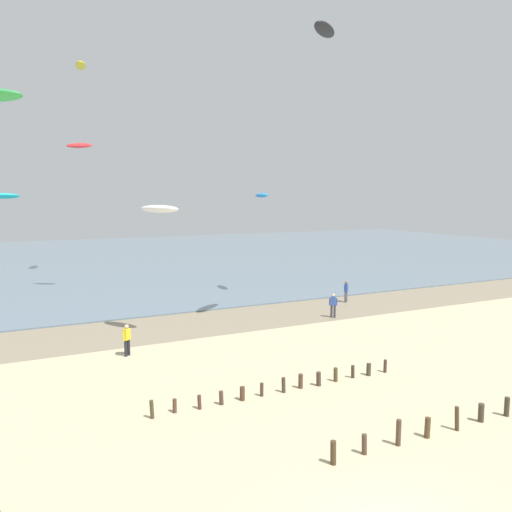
{
  "coord_description": "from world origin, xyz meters",
  "views": [
    {
      "loc": [
        -8.06,
        -8.49,
        8.38
      ],
      "look_at": [
        1.68,
        11.47,
        5.76
      ],
      "focal_mm": 34.72,
      "sensor_mm": 36.0,
      "label": 1
    }
  ],
  "objects_px": {
    "kite_aloft_6": "(159,209)",
    "kite_aloft_2": "(81,66)",
    "person_left_flank": "(333,305)",
    "kite_aloft_3": "(325,30)",
    "kite_aloft_8": "(262,195)",
    "person_by_waterline": "(127,339)",
    "kite_aloft_9": "(79,145)",
    "kite_aloft_4": "(2,196)",
    "person_mid_beach": "(346,291)"
  },
  "relations": [
    {
      "from": "person_mid_beach",
      "to": "kite_aloft_9",
      "type": "height_order",
      "value": "kite_aloft_9"
    },
    {
      "from": "kite_aloft_2",
      "to": "kite_aloft_6",
      "type": "bearing_deg",
      "value": 10.37
    },
    {
      "from": "person_mid_beach",
      "to": "kite_aloft_9",
      "type": "relative_size",
      "value": 0.74
    },
    {
      "from": "person_by_waterline",
      "to": "person_left_flank",
      "type": "relative_size",
      "value": 1.0
    },
    {
      "from": "kite_aloft_2",
      "to": "kite_aloft_9",
      "type": "xyz_separation_m",
      "value": [
        -1.45,
        -8.71,
        -8.72
      ]
    },
    {
      "from": "person_left_flank",
      "to": "kite_aloft_2",
      "type": "distance_m",
      "value": 35.4
    },
    {
      "from": "person_mid_beach",
      "to": "person_left_flank",
      "type": "xyz_separation_m",
      "value": [
        -3.9,
        -3.81,
        0.0
      ]
    },
    {
      "from": "person_by_waterline",
      "to": "kite_aloft_2",
      "type": "relative_size",
      "value": 0.55
    },
    {
      "from": "kite_aloft_3",
      "to": "kite_aloft_6",
      "type": "distance_m",
      "value": 14.45
    },
    {
      "from": "person_by_waterline",
      "to": "person_left_flank",
      "type": "bearing_deg",
      "value": 8.64
    },
    {
      "from": "kite_aloft_4",
      "to": "kite_aloft_8",
      "type": "height_order",
      "value": "kite_aloft_4"
    },
    {
      "from": "kite_aloft_6",
      "to": "kite_aloft_8",
      "type": "height_order",
      "value": "kite_aloft_8"
    },
    {
      "from": "kite_aloft_4",
      "to": "person_left_flank",
      "type": "bearing_deg",
      "value": 130.0
    },
    {
      "from": "person_mid_beach",
      "to": "kite_aloft_9",
      "type": "bearing_deg",
      "value": 144.53
    },
    {
      "from": "person_left_flank",
      "to": "kite_aloft_4",
      "type": "distance_m",
      "value": 30.29
    },
    {
      "from": "kite_aloft_3",
      "to": "kite_aloft_6",
      "type": "relative_size",
      "value": 1.0
    },
    {
      "from": "person_mid_beach",
      "to": "kite_aloft_6",
      "type": "xyz_separation_m",
      "value": [
        -15.95,
        -3.06,
        6.8
      ]
    },
    {
      "from": "kite_aloft_4",
      "to": "person_mid_beach",
      "type": "bearing_deg",
      "value": 140.51
    },
    {
      "from": "person_left_flank",
      "to": "kite_aloft_3",
      "type": "xyz_separation_m",
      "value": [
        -2.72,
        -2.47,
        17.35
      ]
    },
    {
      "from": "person_mid_beach",
      "to": "kite_aloft_2",
      "type": "relative_size",
      "value": 0.55
    },
    {
      "from": "kite_aloft_6",
      "to": "person_left_flank",
      "type": "bearing_deg",
      "value": -126.75
    },
    {
      "from": "person_mid_beach",
      "to": "kite_aloft_4",
      "type": "relative_size",
      "value": 0.61
    },
    {
      "from": "kite_aloft_4",
      "to": "kite_aloft_9",
      "type": "xyz_separation_m",
      "value": [
        6.14,
        -3.86,
        4.28
      ]
    },
    {
      "from": "kite_aloft_3",
      "to": "kite_aloft_8",
      "type": "bearing_deg",
      "value": 41.27
    },
    {
      "from": "kite_aloft_6",
      "to": "kite_aloft_8",
      "type": "xyz_separation_m",
      "value": [
        11.28,
        8.91,
        0.87
      ]
    },
    {
      "from": "kite_aloft_8",
      "to": "kite_aloft_4",
      "type": "bearing_deg",
      "value": 66.86
    },
    {
      "from": "kite_aloft_4",
      "to": "kite_aloft_9",
      "type": "bearing_deg",
      "value": 143.05
    },
    {
      "from": "kite_aloft_4",
      "to": "kite_aloft_8",
      "type": "relative_size",
      "value": 1.15
    },
    {
      "from": "person_mid_beach",
      "to": "kite_aloft_6",
      "type": "distance_m",
      "value": 17.61
    },
    {
      "from": "kite_aloft_4",
      "to": "kite_aloft_6",
      "type": "bearing_deg",
      "value": 108.41
    },
    {
      "from": "person_left_flank",
      "to": "kite_aloft_8",
      "type": "xyz_separation_m",
      "value": [
        -0.78,
        9.65,
        7.67
      ]
    },
    {
      "from": "person_left_flank",
      "to": "kite_aloft_3",
      "type": "distance_m",
      "value": 17.73
    },
    {
      "from": "kite_aloft_3",
      "to": "kite_aloft_8",
      "type": "height_order",
      "value": "kite_aloft_3"
    },
    {
      "from": "person_mid_beach",
      "to": "person_left_flank",
      "type": "distance_m",
      "value": 5.45
    },
    {
      "from": "person_left_flank",
      "to": "kite_aloft_8",
      "type": "bearing_deg",
      "value": 94.63
    },
    {
      "from": "person_mid_beach",
      "to": "person_by_waterline",
      "type": "height_order",
      "value": "same"
    },
    {
      "from": "person_by_waterline",
      "to": "kite_aloft_2",
      "type": "height_order",
      "value": "kite_aloft_2"
    },
    {
      "from": "kite_aloft_2",
      "to": "kite_aloft_4",
      "type": "relative_size",
      "value": 1.11
    },
    {
      "from": "kite_aloft_2",
      "to": "kite_aloft_6",
      "type": "distance_m",
      "value": 28.49
    },
    {
      "from": "kite_aloft_2",
      "to": "kite_aloft_8",
      "type": "distance_m",
      "value": 23.96
    },
    {
      "from": "kite_aloft_6",
      "to": "kite_aloft_2",
      "type": "bearing_deg",
      "value": -30.88
    },
    {
      "from": "person_by_waterline",
      "to": "kite_aloft_4",
      "type": "height_order",
      "value": "kite_aloft_4"
    },
    {
      "from": "person_by_waterline",
      "to": "kite_aloft_9",
      "type": "relative_size",
      "value": 0.74
    },
    {
      "from": "person_left_flank",
      "to": "kite_aloft_8",
      "type": "relative_size",
      "value": 0.71
    },
    {
      "from": "kite_aloft_6",
      "to": "kite_aloft_9",
      "type": "height_order",
      "value": "kite_aloft_9"
    },
    {
      "from": "person_mid_beach",
      "to": "kite_aloft_8",
      "type": "bearing_deg",
      "value": 128.66
    },
    {
      "from": "person_left_flank",
      "to": "kite_aloft_9",
      "type": "distance_m",
      "value": 25.28
    },
    {
      "from": "kite_aloft_2",
      "to": "kite_aloft_4",
      "type": "height_order",
      "value": "kite_aloft_2"
    },
    {
      "from": "person_left_flank",
      "to": "kite_aloft_6",
      "type": "height_order",
      "value": "kite_aloft_6"
    },
    {
      "from": "person_mid_beach",
      "to": "kite_aloft_4",
      "type": "height_order",
      "value": "kite_aloft_4"
    }
  ]
}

